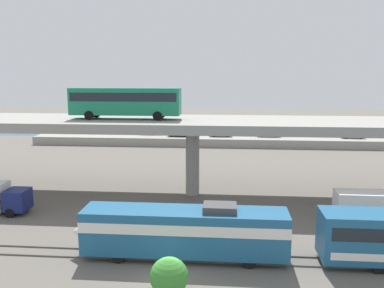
{
  "coord_description": "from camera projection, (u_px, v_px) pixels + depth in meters",
  "views": [
    {
      "loc": [
        3.84,
        -24.59,
        13.59
      ],
      "look_at": [
        -0.55,
        25.63,
        4.77
      ],
      "focal_mm": 38.71,
      "sensor_mm": 36.0,
      "label": 1
    }
  ],
  "objects": [
    {
      "name": "transit_bus_on_overpass",
      "position": [
        126.0,
        100.0,
        45.0
      ],
      "size": [
        12.0,
        2.68,
        3.4
      ],
      "color": "#197A56",
      "rests_on": "highway_overpass"
    },
    {
      "name": "service_truck_east",
      "position": [
        372.0,
        207.0,
        36.98
      ],
      "size": [
        6.8,
        2.46,
        3.04
      ],
      "color": "#9E998C",
      "rests_on": "ground_plane"
    },
    {
      "name": "pier_parking_lot",
      "position": [
        208.0,
        138.0,
        80.64
      ],
      "size": [
        65.55,
        11.54,
        1.53
      ],
      "primitive_type": "cube",
      "color": "gray",
      "rests_on": "ground_plane"
    },
    {
      "name": "rail_strip_far",
      "position": [
        175.0,
        252.0,
        31.45
      ],
      "size": [
        110.0,
        0.12,
        0.12
      ],
      "primitive_type": "cube",
      "color": "#59544C",
      "rests_on": "ground_plane"
    },
    {
      "name": "parked_car_2",
      "position": [
        353.0,
        134.0,
        76.19
      ],
      "size": [
        4.29,
        1.84,
        1.5
      ],
      "rotation": [
        0.0,
        0.0,
        3.14
      ],
      "color": "silver",
      "rests_on": "pier_parking_lot"
    },
    {
      "name": "ground_plane",
      "position": [
        166.0,
        284.0,
        26.81
      ],
      "size": [
        260.0,
        260.0,
        0.0
      ],
      "primitive_type": "plane",
      "color": "#605B54"
    },
    {
      "name": "shrub_right",
      "position": [
        169.0,
        277.0,
        25.37
      ],
      "size": [
        2.39,
        2.39,
        2.39
      ],
      "primitive_type": "sphere",
      "color": "#388631",
      "rests_on": "ground_plane"
    },
    {
      "name": "parked_car_1",
      "position": [
        151.0,
        130.0,
        80.68
      ],
      "size": [
        4.64,
        2.0,
        1.5
      ],
      "color": "black",
      "rests_on": "pier_parking_lot"
    },
    {
      "name": "parked_car_0",
      "position": [
        82.0,
        129.0,
        83.17
      ],
      "size": [
        4.6,
        1.89,
        1.5
      ],
      "rotation": [
        0.0,
        0.0,
        3.14
      ],
      "color": "#9E998C",
      "rests_on": "pier_parking_lot"
    },
    {
      "name": "parked_car_4",
      "position": [
        269.0,
        132.0,
        77.9
      ],
      "size": [
        4.3,
        1.98,
        1.5
      ],
      "rotation": [
        0.0,
        0.0,
        3.14
      ],
      "color": "maroon",
      "rests_on": "pier_parking_lot"
    },
    {
      "name": "highway_overpass",
      "position": [
        193.0,
        126.0,
        45.09
      ],
      "size": [
        96.0,
        10.35,
        8.47
      ],
      "color": "gray",
      "rests_on": "ground_plane"
    },
    {
      "name": "harbor_water",
      "position": [
        212.0,
        127.0,
        103.35
      ],
      "size": [
        140.0,
        36.0,
        0.01
      ],
      "primitive_type": "cube",
      "color": "#2D5170",
      "rests_on": "ground_plane"
    },
    {
      "name": "parked_car_6",
      "position": [
        179.0,
        132.0,
        78.27
      ],
      "size": [
        4.1,
        1.97,
        1.5
      ],
      "rotation": [
        0.0,
        0.0,
        3.14
      ],
      "color": "#0C4C26",
      "rests_on": "pier_parking_lot"
    },
    {
      "name": "parked_car_5",
      "position": [
        270.0,
        131.0,
        80.48
      ],
      "size": [
        4.63,
        1.98,
        1.5
      ],
      "color": "#515459",
      "rests_on": "pier_parking_lot"
    },
    {
      "name": "parked_car_7",
      "position": [
        186.0,
        130.0,
        81.0
      ],
      "size": [
        4.4,
        1.95,
        1.5
      ],
      "color": "#B7B7BC",
      "rests_on": "pier_parking_lot"
    },
    {
      "name": "train_locomotive",
      "position": [
        175.0,
        229.0,
        30.35
      ],
      "size": [
        16.01,
        3.04,
        4.18
      ],
      "rotation": [
        0.0,
        0.0,
        3.14
      ],
      "color": "#1E5984",
      "rests_on": "ground_plane"
    },
    {
      "name": "rail_strip_near",
      "position": [
        173.0,
        261.0,
        29.99
      ],
      "size": [
        110.0,
        0.12,
        0.12
      ],
      "primitive_type": "cube",
      "color": "#59544C",
      "rests_on": "ground_plane"
    },
    {
      "name": "parked_car_3",
      "position": [
        220.0,
        132.0,
        78.12
      ],
      "size": [
        4.22,
        1.89,
        1.5
      ],
      "color": "silver",
      "rests_on": "pier_parking_lot"
    }
  ]
}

